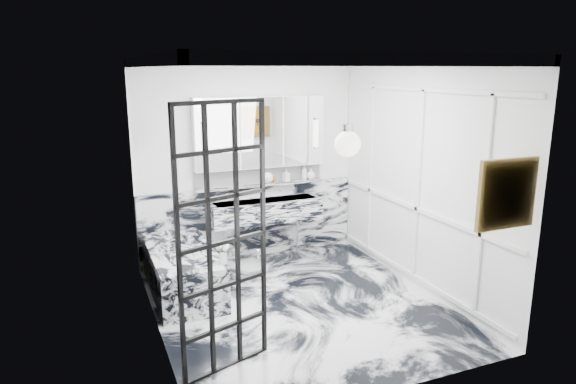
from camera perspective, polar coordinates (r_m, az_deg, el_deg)
name	(u,v)px	position (r m, az deg, el deg)	size (l,w,h in m)	color
floor	(299,305)	(6.13, 1.25, -12.45)	(3.60, 3.60, 0.00)	silver
ceiling	(301,57)	(5.51, 1.40, 14.74)	(3.60, 3.60, 0.00)	white
wall_back	(249,162)	(7.31, -4.36, 3.37)	(3.60, 3.60, 0.00)	white
wall_front	(391,236)	(4.13, 11.42, -4.83)	(3.60, 3.60, 0.00)	white
wall_left	(151,202)	(5.24, -14.93, -1.11)	(3.60, 3.60, 0.00)	white
wall_right	(420,177)	(6.45, 14.45, 1.62)	(3.60, 3.60, 0.00)	white
marble_clad_back	(251,221)	(7.49, -4.18, -3.27)	(3.18, 0.05, 1.05)	silver
marble_clad_left	(153,208)	(5.26, -14.73, -1.73)	(0.02, 3.56, 2.68)	silver
panel_molding	(418,185)	(6.46, 14.26, 0.74)	(0.03, 3.40, 2.30)	white
soap_bottle_a	(304,172)	(7.55, 1.81, 2.19)	(0.08, 0.09, 0.22)	#8C5919
soap_bottle_b	(286,175)	(7.44, -0.20, 1.90)	(0.08, 0.09, 0.19)	#4C4C51
soap_bottle_c	(311,174)	(7.60, 2.55, 2.05)	(0.13, 0.13, 0.17)	silver
face_pot	(268,178)	(7.35, -2.29, 1.58)	(0.17, 0.17, 0.17)	white
amber_bottle	(274,179)	(7.39, -1.53, 1.46)	(0.04, 0.04, 0.10)	#8C5919
flower_vase	(223,259)	(5.85, -7.26, -7.35)	(0.09, 0.09, 0.12)	silver
crittall_door	(223,242)	(4.52, -7.18, -5.58)	(0.88, 0.04, 2.42)	black
artwork	(507,194)	(4.85, 23.16, -0.19)	(0.53, 0.05, 0.53)	#C78814
pendant_light	(348,144)	(4.43, 6.64, 5.32)	(0.22, 0.22, 0.22)	white
trough_sink	(265,210)	(7.28, -2.54, -2.06)	(1.60, 0.45, 0.30)	silver
ledge	(261,185)	(7.34, -3.01, 0.81)	(1.90, 0.14, 0.04)	silver
subway_tile	(260,175)	(7.37, -3.18, 1.94)	(1.90, 0.03, 0.23)	white
mirror_cabinet	(260,132)	(7.22, -3.10, 6.64)	(1.90, 0.16, 1.00)	white
sconce_left	(204,139)	(6.91, -9.29, 5.84)	(0.07, 0.07, 0.40)	white
sconce_right	(316,133)	(7.45, 3.15, 6.54)	(0.07, 0.07, 0.40)	white
bathtub	(182,271)	(6.49, -11.66, -8.54)	(0.75, 1.65, 0.55)	silver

